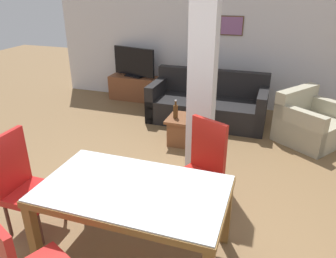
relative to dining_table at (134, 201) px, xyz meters
name	(u,v)px	position (x,y,z in m)	size (l,w,h in m)	color
ground_plane	(136,252)	(0.00, 0.00, -0.59)	(18.00, 18.00, 0.00)	brown
back_wall	(225,39)	(0.00, 4.39, 0.76)	(7.20, 0.09, 2.70)	silver
divider_pillar	(203,72)	(0.19, 1.71, 0.76)	(0.32, 0.29, 2.70)	silver
dining_table	(134,201)	(0.00, 0.00, 0.00)	(1.63, 0.95, 0.74)	brown
dining_chair_head_left	(23,181)	(-1.20, 0.00, -0.04)	(0.46, 0.46, 1.05)	red
dining_chair_far_right	(201,166)	(0.40, 0.85, -0.04)	(0.61, 0.61, 1.05)	#B11E17
sofa	(208,105)	(-0.07, 3.43, -0.29)	(2.07, 0.92, 0.89)	black
armchair	(309,124)	(1.65, 3.11, -0.30)	(1.22, 1.23, 0.81)	#AFA88C
coffee_table	(187,130)	(-0.17, 2.40, -0.37)	(0.61, 0.53, 0.43)	brown
bottle	(176,111)	(-0.35, 2.35, -0.05)	(0.08, 0.08, 0.29)	#4C2D14
tv_stand	(135,88)	(-1.82, 4.11, -0.33)	(1.09, 0.40, 0.51)	brown
tv_screen	(134,63)	(-1.82, 4.11, 0.22)	(0.98, 0.29, 0.61)	black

